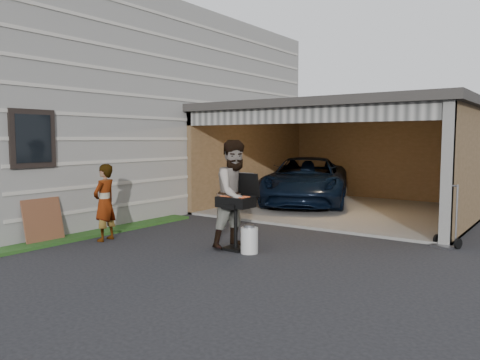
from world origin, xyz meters
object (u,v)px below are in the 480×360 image
(man, at_px, (236,194))
(hand_truck, at_px, (446,235))
(minivan, at_px, (306,182))
(propane_tank, at_px, (249,240))
(plywood_panel, at_px, (43,221))
(bbq_grill, at_px, (237,204))
(woman, at_px, (105,203))

(man, relative_size, hand_truck, 1.69)
(minivan, xyz_separation_m, propane_tank, (2.01, -5.94, -0.46))
(propane_tank, relative_size, hand_truck, 0.39)
(minivan, distance_m, plywood_panel, 7.77)
(man, xyz_separation_m, bbq_grill, (0.10, -0.12, -0.17))
(woman, relative_size, hand_truck, 1.29)
(man, relative_size, plywood_panel, 2.27)
(hand_truck, bearing_deg, bbq_grill, -117.90)
(hand_truck, bearing_deg, plywood_panel, -122.94)
(man, relative_size, propane_tank, 4.36)
(woman, height_order, bbq_grill, woman)
(man, relative_size, bbq_grill, 1.44)
(plywood_panel, bearing_deg, hand_truck, 33.35)
(bbq_grill, xyz_separation_m, propane_tank, (0.35, -0.11, -0.59))
(bbq_grill, bearing_deg, woman, -160.08)
(minivan, height_order, man, man)
(woman, xyz_separation_m, propane_tank, (2.88, 0.81, -0.53))
(woman, bearing_deg, minivan, 159.97)
(woman, xyz_separation_m, plywood_panel, (-0.76, -0.85, -0.32))
(woman, distance_m, man, 2.66)
(bbq_grill, relative_size, propane_tank, 3.03)
(hand_truck, bearing_deg, woman, -125.48)
(man, bearing_deg, woman, 127.48)
(man, xyz_separation_m, plywood_panel, (-3.20, -1.89, -0.56))
(minivan, relative_size, man, 2.51)
(propane_tank, bearing_deg, plywood_panel, -155.54)
(hand_truck, bearing_deg, propane_tank, -113.24)
(woman, bearing_deg, bbq_grill, 97.26)
(minivan, height_order, propane_tank, minivan)
(woman, distance_m, propane_tank, 3.04)
(bbq_grill, distance_m, propane_tank, 0.69)
(minivan, xyz_separation_m, woman, (-0.87, -6.75, 0.06))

